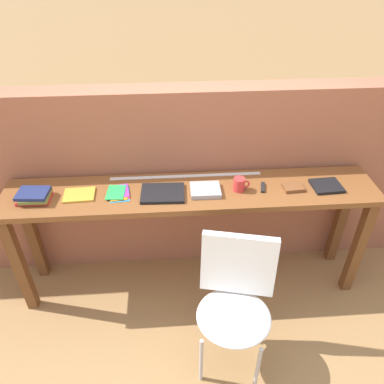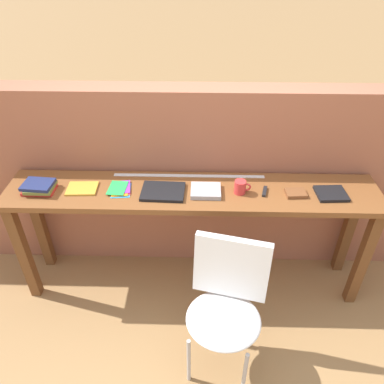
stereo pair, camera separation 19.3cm
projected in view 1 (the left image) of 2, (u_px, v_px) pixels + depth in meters
The scene contains 14 objects.
ground_plane at pixel (194, 311), 2.75m from camera, with size 40.00×40.00×0.00m, color #9E7547.
brick_wall_back at pixel (188, 180), 2.85m from camera, with size 6.00×0.20×1.46m, color #9E5B42.
sideboard at pixel (191, 207), 2.56m from camera, with size 2.50×0.44×0.88m.
chair_white_moulded at pixel (235, 299), 2.20m from camera, with size 0.53×0.54×0.89m.
book_stack_leftmost at pixel (34, 196), 2.37m from camera, with size 0.21×0.16×0.06m.
magazine_cycling at pixel (79, 195), 2.43m from camera, with size 0.20×0.15×0.01m, color gold.
pamphlet_pile_colourful at pixel (119, 193), 2.44m from camera, with size 0.16×0.20×0.01m.
book_open_centre at pixel (163, 193), 2.44m from camera, with size 0.28×0.21×0.02m, color black.
book_grey_hardcover at pixel (205, 190), 2.46m from camera, with size 0.20×0.17×0.03m, color #9E9EA3.
mug at pixel (239, 184), 2.46m from camera, with size 0.11×0.08×0.09m.
multitool_folded at pixel (263, 187), 2.49m from camera, with size 0.02×0.11×0.02m, color black.
leather_journal_brown at pixel (293, 187), 2.49m from camera, with size 0.13×0.10×0.02m, color brown.
book_repair_rightmost at pixel (327, 186), 2.50m from camera, with size 0.19×0.17×0.02m, color black.
ruler_metal_back_edge at pixel (186, 176), 2.62m from camera, with size 1.06×0.03×0.00m, color silver.
Camera 1 is at (-0.14, -1.72, 2.32)m, focal length 35.00 mm.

